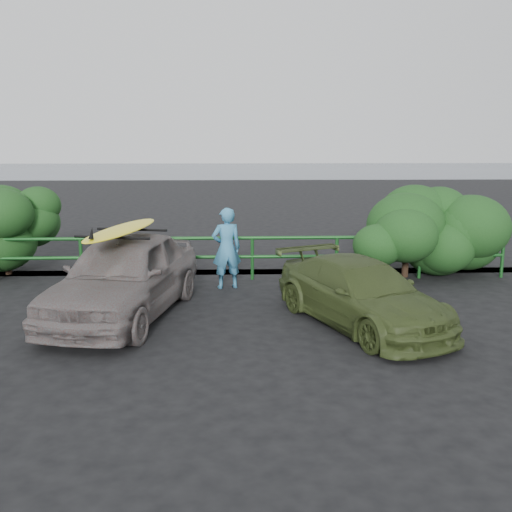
{
  "coord_description": "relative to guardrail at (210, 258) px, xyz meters",
  "views": [
    {
      "loc": [
        0.64,
        -8.15,
        3.23
      ],
      "look_at": [
        0.99,
        2.07,
        1.16
      ],
      "focal_mm": 40.0,
      "sensor_mm": 36.0,
      "label": 1
    }
  ],
  "objects": [
    {
      "name": "man",
      "position": [
        0.41,
        -0.76,
        0.38
      ],
      "size": [
        0.75,
        0.59,
        1.8
      ],
      "primitive_type": "imported",
      "rotation": [
        0.0,
        0.0,
        3.4
      ],
      "color": "teal",
      "rests_on": "ground"
    },
    {
      "name": "ocean",
      "position": [
        0.0,
        55.0,
        -0.52
      ],
      "size": [
        200.0,
        200.0,
        0.0
      ],
      "primitive_type": "plane",
      "color": "#525B65",
      "rests_on": "ground"
    },
    {
      "name": "roof_rack",
      "position": [
        -1.46,
        -2.77,
        1.05
      ],
      "size": [
        1.56,
        1.24,
        0.05
      ],
      "primitive_type": null,
      "rotation": [
        0.0,
        0.0,
        -0.2
      ],
      "color": "black",
      "rests_on": "sedan"
    },
    {
      "name": "guardrail",
      "position": [
        0.0,
        0.0,
        0.0
      ],
      "size": [
        14.0,
        0.08,
        1.04
      ],
      "primitive_type": null,
      "color": "#154B1A",
      "rests_on": "ground"
    },
    {
      "name": "ground",
      "position": [
        0.0,
        -5.0,
        -0.52
      ],
      "size": [
        80.0,
        80.0,
        0.0
      ],
      "primitive_type": "plane",
      "color": "black"
    },
    {
      "name": "surfboard",
      "position": [
        -1.46,
        -2.77,
        1.12
      ],
      "size": [
        1.21,
        3.05,
        0.09
      ],
      "primitive_type": "ellipsoid",
      "rotation": [
        0.0,
        0.0,
        -0.2
      ],
      "color": "yellow",
      "rests_on": "roof_rack"
    },
    {
      "name": "shrub_left",
      "position": [
        -4.8,
        0.4,
        0.58
      ],
      "size": [
        3.2,
        2.4,
        2.2
      ],
      "primitive_type": null,
      "color": "#1C4519",
      "rests_on": "ground"
    },
    {
      "name": "shrub_right",
      "position": [
        5.0,
        0.5,
        0.47
      ],
      "size": [
        3.2,
        2.4,
        1.99
      ],
      "primitive_type": null,
      "color": "#1C4519",
      "rests_on": "ground"
    },
    {
      "name": "olive_vehicle",
      "position": [
        2.83,
        -3.46,
        0.06
      ],
      "size": [
        3.09,
        4.3,
        1.16
      ],
      "primitive_type": "imported",
      "rotation": [
        0.0,
        0.0,
        0.41
      ],
      "color": "#37461F",
      "rests_on": "ground"
    },
    {
      "name": "sedan",
      "position": [
        -1.46,
        -2.77,
        0.25
      ],
      "size": [
        2.71,
        4.82,
        1.55
      ],
      "primitive_type": "imported",
      "rotation": [
        0.0,
        0.0,
        -0.2
      ],
      "color": "#695F5D",
      "rests_on": "ground"
    }
  ]
}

